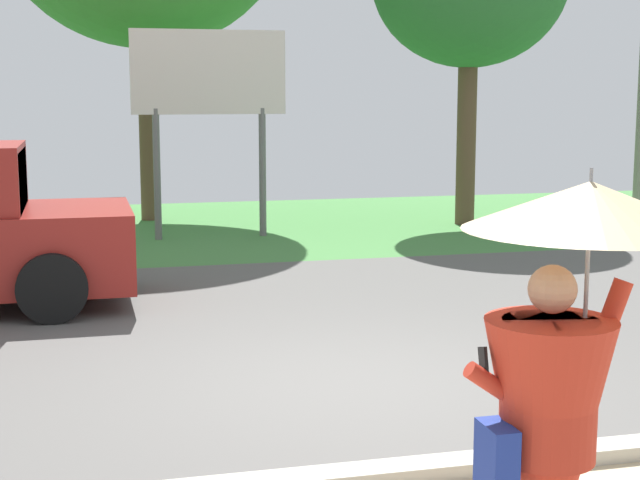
% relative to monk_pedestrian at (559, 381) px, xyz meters
% --- Properties ---
extents(ground_plane, '(40.00, 22.00, 0.20)m').
position_rel_monk_pedestrian_xyz_m(ground_plane, '(0.21, 6.69, -1.21)').
color(ground_plane, '#565451').
extents(monk_pedestrian, '(1.14, 1.14, 2.13)m').
position_rel_monk_pedestrian_xyz_m(monk_pedestrian, '(0.00, 0.00, 0.00)').
color(monk_pedestrian, '#B22D1E').
rests_on(monk_pedestrian, ground_plane).
extents(roadside_billboard, '(2.60, 0.12, 3.50)m').
position_rel_monk_pedestrian_xyz_m(roadside_billboard, '(0.10, 12.41, 1.39)').
color(roadside_billboard, slate).
rests_on(roadside_billboard, ground_plane).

